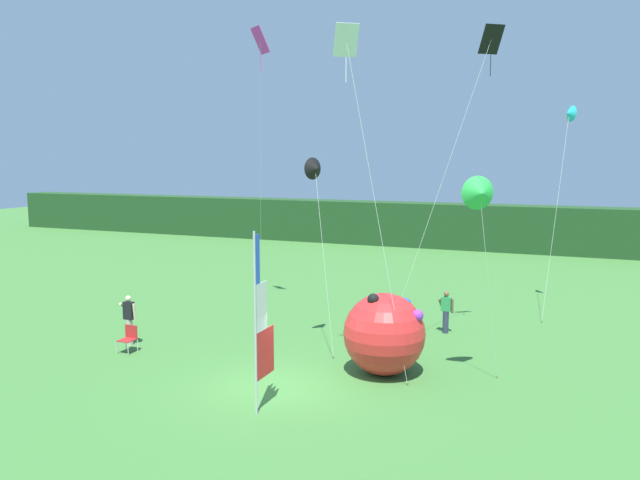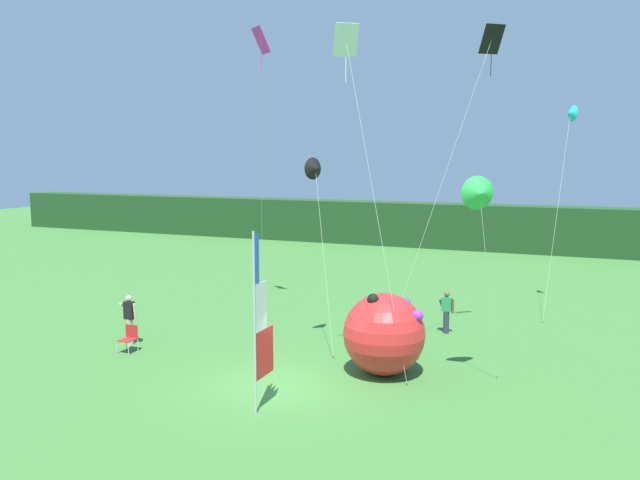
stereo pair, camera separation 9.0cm
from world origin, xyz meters
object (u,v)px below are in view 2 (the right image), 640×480
object	(u,v)px
person_near_banner	(130,318)
kite_green_delta_5	(480,194)
kite_black_delta_2	(315,169)
banner_flag	(260,325)
folding_chair	(129,337)
inflatable_balloon	(384,334)
kite_white_diamond_3	(349,60)
kite_black_diamond_4	(486,57)
person_mid_field	(446,311)
kite_cyan_delta_1	(570,115)
kite_magenta_diamond_0	(261,55)

from	to	relation	value
person_near_banner	kite_green_delta_5	size ratio (longest dim) A/B	0.29
kite_black_delta_2	kite_green_delta_5	xyz separation A→B (m)	(5.61, -1.75, -0.59)
banner_flag	folding_chair	bearing A→B (deg)	157.52
inflatable_balloon	kite_white_diamond_3	distance (m)	8.05
banner_flag	kite_black_diamond_4	world-z (taller)	kite_black_diamond_4
kite_white_diamond_3	kite_black_diamond_4	size ratio (longest dim) A/B	0.94
inflatable_balloon	kite_black_diamond_4	distance (m)	9.81
person_mid_field	kite_white_diamond_3	xyz separation A→B (m)	(-1.88, -5.55, 8.37)
kite_white_diamond_3	folding_chair	bearing A→B (deg)	-174.30
folding_chair	kite_green_delta_5	size ratio (longest dim) A/B	0.15
kite_black_delta_2	person_near_banner	bearing A→B (deg)	-160.10
folding_chair	inflatable_balloon	bearing A→B (deg)	7.87
person_near_banner	person_mid_field	world-z (taller)	person_near_banner
kite_white_diamond_3	kite_green_delta_5	xyz separation A→B (m)	(3.68, 0.36, -3.71)
kite_black_diamond_4	kite_green_delta_5	bearing A→B (deg)	-82.65
kite_black_diamond_4	person_near_banner	bearing A→B (deg)	-156.62
inflatable_balloon	kite_cyan_delta_1	world-z (taller)	kite_cyan_delta_1
person_near_banner	kite_cyan_delta_1	xyz separation A→B (m)	(13.73, 11.16, 7.30)
person_near_banner	inflatable_balloon	world-z (taller)	inflatable_balloon
kite_cyan_delta_1	folding_chair	bearing A→B (deg)	-138.20
kite_black_delta_2	kite_white_diamond_3	size ratio (longest dim) A/B	0.64
inflatable_balloon	kite_white_diamond_3	size ratio (longest dim) A/B	0.25
person_mid_field	kite_magenta_diamond_0	xyz separation A→B (m)	(-7.94, 0.64, 9.80)
inflatable_balloon	kite_green_delta_5	xyz separation A→B (m)	(2.67, -0.06, 4.26)
kite_black_delta_2	kite_white_diamond_3	world-z (taller)	kite_white_diamond_3
kite_cyan_delta_1	kite_black_diamond_4	world-z (taller)	kite_black_diamond_4
banner_flag	kite_magenta_diamond_0	size ratio (longest dim) A/B	0.40
kite_black_delta_2	kite_black_diamond_4	bearing A→B (deg)	27.34
folding_chair	kite_black_delta_2	size ratio (longest dim) A/B	0.14
folding_chair	kite_black_diamond_4	xyz separation A→B (m)	(10.63, 5.48, 9.28)
person_near_banner	folding_chair	xyz separation A→B (m)	(0.50, -0.67, -0.42)
banner_flag	kite_black_delta_2	bearing A→B (deg)	98.24
person_mid_field	kite_black_delta_2	distance (m)	7.34
kite_black_diamond_4	kite_green_delta_5	size ratio (longest dim) A/B	1.81
banner_flag	person_mid_field	xyz separation A→B (m)	(3.02, 8.94, -1.40)
kite_black_diamond_4	person_mid_field	bearing A→B (deg)	146.43
kite_white_diamond_3	banner_flag	bearing A→B (deg)	-108.55
person_mid_field	kite_cyan_delta_1	distance (m)	9.99
folding_chair	kite_green_delta_5	world-z (taller)	kite_green_delta_5
kite_black_delta_2	folding_chair	bearing A→B (deg)	-152.80
inflatable_balloon	kite_cyan_delta_1	bearing A→B (deg)	66.16
person_mid_field	kite_white_diamond_3	size ratio (longest dim) A/B	0.16
kite_white_diamond_3	person_near_banner	bearing A→B (deg)	-179.40
banner_flag	kite_black_diamond_4	distance (m)	11.88
kite_white_diamond_3	kite_green_delta_5	bearing A→B (deg)	5.67
kite_cyan_delta_1	person_mid_field	bearing A→B (deg)	-124.73
kite_black_delta_2	inflatable_balloon	bearing A→B (deg)	-29.90
kite_black_diamond_4	kite_green_delta_5	distance (m)	6.15
person_mid_field	folding_chair	distance (m)	11.32
person_mid_field	folding_chair	world-z (taller)	person_mid_field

